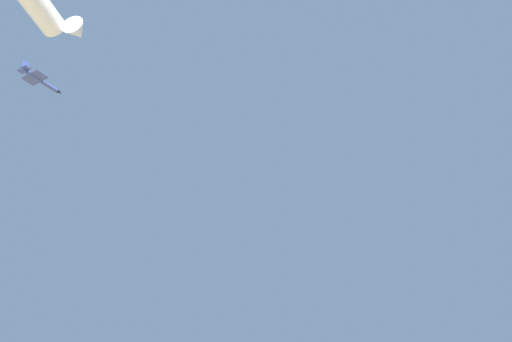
% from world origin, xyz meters
% --- Properties ---
extents(chase_jet_lead, '(9.07, 15.07, 4.00)m').
position_xyz_m(chase_jet_lead, '(85.70, 70.29, 102.28)').
color(chase_jet_lead, '#38478C').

